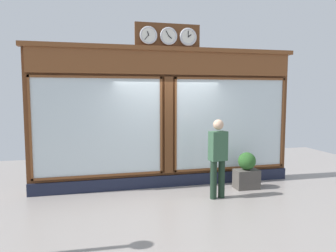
{
  "coord_description": "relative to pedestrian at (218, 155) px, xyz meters",
  "views": [
    {
      "loc": [
        1.83,
        7.34,
        2.22
      ],
      "look_at": [
        0.0,
        0.0,
        1.47
      ],
      "focal_mm": 34.42,
      "sensor_mm": 36.0,
      "label": 1
    }
  ],
  "objects": [
    {
      "name": "shop_facade",
      "position": [
        0.82,
        -1.22,
        0.74
      ],
      "size": [
        6.44,
        0.42,
        3.84
      ],
      "color": "#5B3319",
      "rests_on": "ground_plane"
    },
    {
      "name": "planter_shrub",
      "position": [
        -0.95,
        -0.51,
        -0.28
      ],
      "size": [
        0.41,
        0.41,
        0.41
      ],
      "primitive_type": "sphere",
      "color": "#285623",
      "rests_on": "planter_box"
    },
    {
      "name": "planter_box",
      "position": [
        -0.95,
        -0.51,
        -0.71
      ],
      "size": [
        0.56,
        0.36,
        0.45
      ],
      "primitive_type": "cube",
      "color": "#4C4742",
      "rests_on": "ground_plane"
    },
    {
      "name": "pedestrian",
      "position": [
        0.0,
        0.0,
        0.0
      ],
      "size": [
        0.39,
        0.27,
        1.69
      ],
      "color": "#1C2F21",
      "rests_on": "ground_plane"
    },
    {
      "name": "ground_plane",
      "position": [
        0.82,
        1.71,
        -0.93
      ],
      "size": [
        14.0,
        14.0,
        0.0
      ],
      "primitive_type": "plane",
      "color": "gray"
    }
  ]
}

